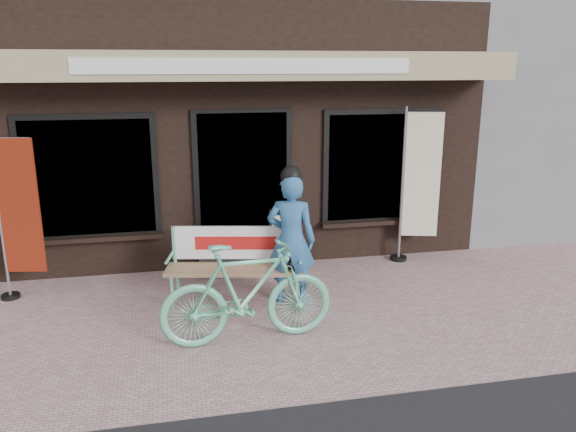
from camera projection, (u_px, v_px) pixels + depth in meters
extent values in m
plane|color=#C19497|center=(269.00, 327.00, 6.12)|extent=(70.00, 70.00, 0.00)
cube|color=black|center=(222.00, 119.00, 10.37)|extent=(7.00, 6.00, 3.60)
cube|color=tan|center=(244.00, 66.00, 6.96)|extent=(7.00, 0.80, 0.35)
cube|color=white|center=(249.00, 66.00, 6.57)|extent=(4.00, 0.02, 0.18)
cube|color=black|center=(243.00, 190.00, 7.70)|extent=(1.20, 0.06, 2.10)
cube|color=black|center=(244.00, 190.00, 7.69)|extent=(1.35, 0.04, 2.20)
cube|color=black|center=(89.00, 178.00, 7.24)|extent=(1.60, 0.06, 1.50)
cube|color=black|center=(382.00, 167.00, 8.03)|extent=(1.60, 0.06, 1.50)
cube|color=black|center=(89.00, 178.00, 7.23)|extent=(1.75, 0.04, 1.65)
cube|color=black|center=(382.00, 167.00, 8.02)|extent=(1.75, 0.04, 1.65)
cube|color=black|center=(94.00, 238.00, 7.40)|extent=(1.80, 0.18, 0.06)
cube|color=black|center=(381.00, 222.00, 8.18)|extent=(1.80, 0.18, 0.06)
cube|color=#59595B|center=(247.00, 266.00, 7.75)|extent=(1.30, 0.45, 0.15)
cylinder|color=#64C49B|center=(172.00, 293.00, 6.55)|extent=(0.05, 0.05, 0.38)
cylinder|color=#64C49B|center=(178.00, 281.00, 6.90)|extent=(0.05, 0.05, 0.38)
cylinder|color=#64C49B|center=(296.00, 292.00, 6.56)|extent=(0.05, 0.05, 0.38)
cylinder|color=#64C49B|center=(296.00, 281.00, 6.91)|extent=(0.05, 0.05, 0.38)
cube|color=#A17C58|center=(235.00, 269.00, 6.67)|extent=(1.69, 0.73, 0.05)
cylinder|color=#64C49B|center=(174.00, 247.00, 6.79)|extent=(0.05, 0.05, 0.50)
cylinder|color=#64C49B|center=(298.00, 246.00, 6.79)|extent=(0.05, 0.05, 0.50)
cube|color=white|center=(236.00, 242.00, 6.79)|extent=(1.52, 0.34, 0.41)
cube|color=#B21414|center=(236.00, 243.00, 6.77)|extent=(0.96, 0.20, 0.16)
cylinder|color=#64C49B|center=(169.00, 257.00, 6.63)|extent=(0.12, 0.40, 0.04)
cylinder|color=#64C49B|center=(300.00, 257.00, 6.63)|extent=(0.12, 0.40, 0.04)
imported|color=#2C6299|center=(291.00, 240.00, 6.56)|extent=(0.67, 0.56, 1.57)
sphere|color=black|center=(291.00, 176.00, 6.36)|extent=(0.33, 0.33, 0.25)
imported|color=#64C49B|center=(247.00, 293.00, 5.67)|extent=(1.80, 0.61, 1.07)
cylinder|color=gray|center=(0.00, 218.00, 6.61)|extent=(0.04, 0.04, 2.03)
cylinder|color=gray|center=(9.00, 138.00, 6.37)|extent=(0.46, 0.10, 0.02)
cube|color=maroon|center=(20.00, 207.00, 6.58)|extent=(0.46, 0.11, 1.62)
cylinder|color=black|center=(11.00, 296.00, 6.87)|extent=(0.26, 0.26, 0.05)
cylinder|color=gray|center=(402.00, 186.00, 7.94)|extent=(0.04, 0.04, 2.21)
cylinder|color=gray|center=(425.00, 112.00, 7.65)|extent=(0.49, 0.15, 0.02)
cube|color=#F2E5C6|center=(422.00, 176.00, 7.88)|extent=(0.49, 0.16, 1.76)
cylinder|color=black|center=(398.00, 258.00, 8.22)|extent=(0.30, 0.30, 0.05)
cube|color=black|center=(285.00, 239.00, 7.75)|extent=(0.44, 0.11, 0.86)
cube|color=beige|center=(285.00, 234.00, 7.68)|extent=(0.36, 0.05, 0.53)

